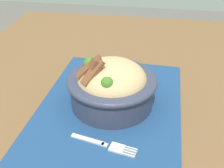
# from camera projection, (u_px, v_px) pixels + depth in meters

# --- Properties ---
(table) EXTENTS (1.15, 0.93, 0.71)m
(table) POSITION_uv_depth(u_px,v_px,m) (116.00, 120.00, 0.66)
(table) COLOR brown
(table) RESTS_ON ground_plane
(placemat) EXTENTS (0.44, 0.33, 0.00)m
(placemat) POSITION_uv_depth(u_px,v_px,m) (109.00, 108.00, 0.60)
(placemat) COLOR navy
(placemat) RESTS_ON table
(bowl) EXTENTS (0.19, 0.19, 0.12)m
(bowl) POSITION_uv_depth(u_px,v_px,m) (112.00, 85.00, 0.58)
(bowl) COLOR #2D3347
(bowl) RESTS_ON placemat
(fork) EXTENTS (0.04, 0.13, 0.00)m
(fork) POSITION_uv_depth(u_px,v_px,m) (106.00, 145.00, 0.50)
(fork) COLOR #B9B9B9
(fork) RESTS_ON placemat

